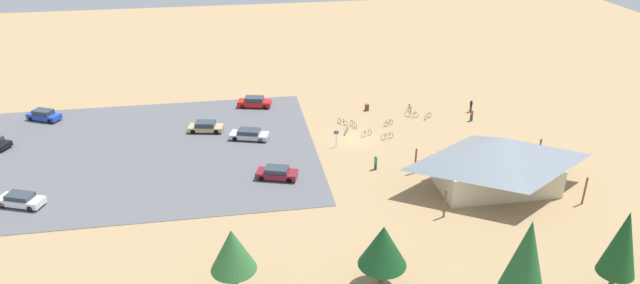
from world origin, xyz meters
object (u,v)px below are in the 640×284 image
bicycle_silver_mid_cluster (428,116)px  visitor_near_lot (376,162)px  trash_bin (367,107)px  car_maroon_second_row (277,173)px  visitor_at_bikes (471,106)px  lot_sign (336,136)px  bicycle_purple_yard_right (412,114)px  bike_pavilion (498,159)px  car_white_mid_lot (21,200)px  pine_mideast (383,246)px  pine_midwest (622,243)px  car_blue_aisle_side (44,115)px  car_silver_front_row (249,134)px  bicycle_white_near_sign (353,124)px  car_red_by_curb (254,102)px  bicycle_blue_lone_west (342,122)px  bicycle_red_edge_south (387,136)px  bicycle_black_by_bin (410,108)px  bicycle_teal_yard_center (346,131)px  bicycle_yellow_yard_front (366,134)px  visitor_by_pavilion (472,115)px  bicycle_green_yard_left (388,123)px  pine_center (526,256)px  car_tan_near_entry (206,127)px

bicycle_silver_mid_cluster → visitor_near_lot: 16.55m
trash_bin → car_maroon_second_row: (14.22, 17.29, 0.27)m
visitor_at_bikes → lot_sign: bearing=20.7°
bicycle_purple_yard_right → car_maroon_second_row: size_ratio=0.35×
bike_pavilion → car_white_mid_lot: size_ratio=3.09×
pine_mideast → bicycle_silver_mid_cluster: bearing=-115.1°
pine_midwest → bike_pavilion: bearing=-84.9°
car_blue_aisle_side → car_silver_front_row: size_ratio=0.93×
bicycle_white_near_sign → car_red_by_curb: 15.18m
bike_pavilion → bicycle_silver_mid_cluster: bike_pavilion is taller
bicycle_blue_lone_west → trash_bin: bearing=-136.2°
bicycle_red_edge_south → visitor_at_bikes: 15.24m
pine_mideast → bicycle_black_by_bin: size_ratio=3.31×
bicycle_teal_yard_center → visitor_near_lot: 9.98m
bicycle_yellow_yard_front → car_maroon_second_row: car_maroon_second_row is taller
visitor_by_pavilion → bicycle_green_yard_left: bearing=-1.7°
lot_sign → visitor_near_lot: bearing=116.9°
lot_sign → pine_midwest: pine_midwest is taller
bicycle_yellow_yard_front → bike_pavilion: bearing=124.8°
car_white_mid_lot → visitor_by_pavilion: (-52.60, -12.78, 0.15)m
bicycle_purple_yard_right → visitor_at_bikes: 8.58m
bicycle_silver_mid_cluster → car_red_by_curb: car_red_by_curb is taller
pine_center → visitor_by_pavilion: (-11.34, -35.34, -4.52)m
trash_bin → lot_sign: bearing=58.9°
pine_center → bicycle_yellow_yard_front: pine_center is taller
bicycle_red_edge_south → car_white_mid_lot: size_ratio=0.36×
bicycle_purple_yard_right → car_blue_aisle_side: size_ratio=0.35×
bicycle_green_yard_left → lot_sign: bearing=32.5°
bicycle_green_yard_left → trash_bin: bearing=-74.8°
bicycle_black_by_bin → bicycle_silver_mid_cluster: (-1.48, 3.25, -0.00)m
bicycle_white_near_sign → car_blue_aisle_side: bearing=-12.6°
car_tan_near_entry → visitor_near_lot: bearing=144.4°
car_white_mid_lot → visitor_by_pavilion: size_ratio=2.89×
bicycle_purple_yard_right → bicycle_yellow_yard_front: (7.45, 4.95, -0.02)m
bicycle_black_by_bin → visitor_by_pavilion: bearing=144.6°
trash_bin → bicycle_black_by_bin: 5.94m
bicycle_blue_lone_west → car_red_by_curb: 13.53m
bicycle_green_yard_left → car_red_by_curb: size_ratio=0.30×
bicycle_black_by_bin → car_red_by_curb: bearing=-12.7°
car_white_mid_lot → bicycle_purple_yard_right: bearing=-161.3°
bicycle_white_near_sign → car_tan_near_entry: size_ratio=0.37×
bicycle_white_near_sign → car_tan_near_entry: bearing=-5.0°
bicycle_white_near_sign → visitor_near_lot: (0.09, 11.74, 0.54)m
bicycle_yellow_yard_front → car_silver_front_row: bearing=-6.0°
lot_sign → visitor_by_pavilion: lot_sign is taller
bicycle_green_yard_left → bicycle_red_edge_south: (1.31, 4.00, 0.03)m
bike_pavilion → bicycle_teal_yard_center: size_ratio=9.72×
car_maroon_second_row → visitor_near_lot: visitor_near_lot is taller
bicycle_teal_yard_center → bicycle_silver_mid_cluster: (-11.76, -2.88, 0.02)m
bicycle_red_edge_south → car_blue_aisle_side: bearing=-17.0°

